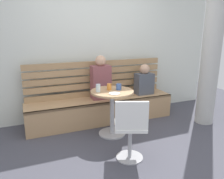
{
  "coord_description": "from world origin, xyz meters",
  "views": [
    {
      "loc": [
        -1.3,
        -2.52,
        1.67
      ],
      "look_at": [
        -0.01,
        0.66,
        0.75
      ],
      "focal_mm": 36.0,
      "sensor_mm": 36.0,
      "label": 1
    }
  ],
  "objects_px": {
    "cup_glass_tall": "(98,88)",
    "cup_tumbler_orange": "(109,87)",
    "cafe_table": "(112,104)",
    "booth_bench": "(102,110)",
    "cup_mug_blue": "(119,87)",
    "person_adult": "(101,80)",
    "person_child_left": "(144,81)",
    "plate_small": "(114,94)",
    "white_chair": "(131,128)"
  },
  "relations": [
    {
      "from": "booth_bench",
      "to": "cup_glass_tall",
      "type": "distance_m",
      "value": 0.84
    },
    {
      "from": "cafe_table",
      "to": "person_adult",
      "type": "xyz_separation_m",
      "value": [
        0.02,
        0.6,
        0.28
      ]
    },
    {
      "from": "booth_bench",
      "to": "cup_mug_blue",
      "type": "bearing_deg",
      "value": -80.13
    },
    {
      "from": "white_chair",
      "to": "cup_tumbler_orange",
      "type": "distance_m",
      "value": 0.93
    },
    {
      "from": "white_chair",
      "to": "cup_mug_blue",
      "type": "distance_m",
      "value": 0.91
    },
    {
      "from": "cafe_table",
      "to": "plate_small",
      "type": "height_order",
      "value": "plate_small"
    },
    {
      "from": "cup_glass_tall",
      "to": "cup_tumbler_orange",
      "type": "relative_size",
      "value": 1.2
    },
    {
      "from": "white_chair",
      "to": "booth_bench",
      "type": "bearing_deg",
      "value": 85.85
    },
    {
      "from": "cup_mug_blue",
      "to": "plate_small",
      "type": "xyz_separation_m",
      "value": [
        -0.16,
        -0.2,
        -0.04
      ]
    },
    {
      "from": "person_child_left",
      "to": "cup_glass_tall",
      "type": "bearing_deg",
      "value": -153.94
    },
    {
      "from": "person_adult",
      "to": "cup_glass_tall",
      "type": "relative_size",
      "value": 6.57
    },
    {
      "from": "cup_glass_tall",
      "to": "cup_tumbler_orange",
      "type": "bearing_deg",
      "value": 11.53
    },
    {
      "from": "cup_glass_tall",
      "to": "cup_mug_blue",
      "type": "relative_size",
      "value": 1.26
    },
    {
      "from": "booth_bench",
      "to": "plate_small",
      "type": "relative_size",
      "value": 15.88
    },
    {
      "from": "white_chair",
      "to": "cup_glass_tall",
      "type": "distance_m",
      "value": 0.91
    },
    {
      "from": "cafe_table",
      "to": "person_child_left",
      "type": "relative_size",
      "value": 1.26
    },
    {
      "from": "person_adult",
      "to": "person_child_left",
      "type": "relative_size",
      "value": 1.34
    },
    {
      "from": "person_adult",
      "to": "booth_bench",
      "type": "bearing_deg",
      "value": -87.55
    },
    {
      "from": "person_child_left",
      "to": "cup_tumbler_orange",
      "type": "bearing_deg",
      "value": -151.2
    },
    {
      "from": "cafe_table",
      "to": "person_child_left",
      "type": "distance_m",
      "value": 1.09
    },
    {
      "from": "booth_bench",
      "to": "cup_mug_blue",
      "type": "distance_m",
      "value": 0.8
    },
    {
      "from": "white_chair",
      "to": "person_adult",
      "type": "height_order",
      "value": "person_adult"
    },
    {
      "from": "cafe_table",
      "to": "person_adult",
      "type": "relative_size",
      "value": 0.94
    },
    {
      "from": "cafe_table",
      "to": "cup_tumbler_orange",
      "type": "xyz_separation_m",
      "value": [
        -0.02,
        0.06,
        0.27
      ]
    },
    {
      "from": "cafe_table",
      "to": "cup_tumbler_orange",
      "type": "height_order",
      "value": "cup_tumbler_orange"
    },
    {
      "from": "person_child_left",
      "to": "cup_glass_tall",
      "type": "height_order",
      "value": "person_child_left"
    },
    {
      "from": "person_adult",
      "to": "cup_mug_blue",
      "type": "relative_size",
      "value": 8.3
    },
    {
      "from": "booth_bench",
      "to": "plate_small",
      "type": "height_order",
      "value": "plate_small"
    },
    {
      "from": "cup_tumbler_orange",
      "to": "cafe_table",
      "type": "bearing_deg",
      "value": -69.27
    },
    {
      "from": "cafe_table",
      "to": "person_child_left",
      "type": "xyz_separation_m",
      "value": [
        0.91,
        0.58,
        0.18
      ]
    },
    {
      "from": "person_child_left",
      "to": "cup_glass_tall",
      "type": "distance_m",
      "value": 1.26
    },
    {
      "from": "cafe_table",
      "to": "cup_mug_blue",
      "type": "relative_size",
      "value": 7.79
    },
    {
      "from": "person_child_left",
      "to": "person_adult",
      "type": "bearing_deg",
      "value": 178.26
    },
    {
      "from": "white_chair",
      "to": "cup_mug_blue",
      "type": "relative_size",
      "value": 8.95
    },
    {
      "from": "cafe_table",
      "to": "white_chair",
      "type": "distance_m",
      "value": 0.81
    },
    {
      "from": "cup_glass_tall",
      "to": "cup_tumbler_orange",
      "type": "height_order",
      "value": "cup_glass_tall"
    },
    {
      "from": "person_adult",
      "to": "person_child_left",
      "type": "height_order",
      "value": "person_adult"
    },
    {
      "from": "white_chair",
      "to": "cafe_table",
      "type": "bearing_deg",
      "value": 84.56
    },
    {
      "from": "person_adult",
      "to": "person_child_left",
      "type": "xyz_separation_m",
      "value": [
        0.89,
        -0.03,
        -0.1
      ]
    },
    {
      "from": "person_adult",
      "to": "cafe_table",
      "type": "bearing_deg",
      "value": -92.09
    },
    {
      "from": "cup_tumbler_orange",
      "to": "cup_mug_blue",
      "type": "xyz_separation_m",
      "value": [
        0.14,
        -0.04,
        -0.0
      ]
    },
    {
      "from": "cup_tumbler_orange",
      "to": "cup_mug_blue",
      "type": "height_order",
      "value": "cup_tumbler_orange"
    },
    {
      "from": "cafe_table",
      "to": "white_chair",
      "type": "bearing_deg",
      "value": -95.44
    },
    {
      "from": "cup_tumbler_orange",
      "to": "cup_mug_blue",
      "type": "relative_size",
      "value": 1.05
    },
    {
      "from": "person_adult",
      "to": "plate_small",
      "type": "height_order",
      "value": "person_adult"
    },
    {
      "from": "white_chair",
      "to": "cup_mug_blue",
      "type": "bearing_deg",
      "value": 76.62
    },
    {
      "from": "booth_bench",
      "to": "cafe_table",
      "type": "relative_size",
      "value": 3.65
    },
    {
      "from": "cup_mug_blue",
      "to": "cup_tumbler_orange",
      "type": "bearing_deg",
      "value": 162.74
    },
    {
      "from": "cup_glass_tall",
      "to": "plate_small",
      "type": "relative_size",
      "value": 0.71
    },
    {
      "from": "person_adult",
      "to": "cup_tumbler_orange",
      "type": "relative_size",
      "value": 7.89
    }
  ]
}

